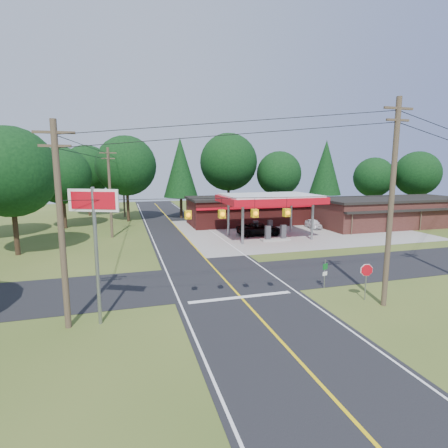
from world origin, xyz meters
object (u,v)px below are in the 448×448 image
object	(u,v)px
gas_canopy	(269,200)
sedan_car	(313,224)
octagonal_stop_sign	(366,273)
suv_car	(260,229)
big_stop_sign	(95,224)

from	to	relation	value
gas_canopy	sedan_car	xyz separation A→B (m)	(8.00, 4.00, -3.68)
octagonal_stop_sign	suv_car	bearing A→B (deg)	85.82
sedan_car	gas_canopy	bearing A→B (deg)	-143.42
gas_canopy	sedan_car	world-z (taller)	gas_canopy
suv_car	sedan_car	world-z (taller)	suv_car
big_stop_sign	octagonal_stop_sign	world-z (taller)	big_stop_sign
octagonal_stop_sign	gas_canopy	bearing A→B (deg)	84.00
gas_canopy	big_stop_sign	world-z (taller)	big_stop_sign
gas_canopy	octagonal_stop_sign	world-z (taller)	gas_canopy
suv_car	sedan_car	xyz separation A→B (m)	(8.50, 2.50, -0.15)
gas_canopy	octagonal_stop_sign	xyz separation A→B (m)	(-2.00, -19.01, -2.61)
gas_canopy	suv_car	xyz separation A→B (m)	(-0.50, 1.50, -3.52)
sedan_car	octagonal_stop_sign	world-z (taller)	octagonal_stop_sign
suv_car	big_stop_sign	size ratio (longest dim) A/B	0.77
suv_car	octagonal_stop_sign	xyz separation A→B (m)	(-1.50, -20.51, 0.91)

